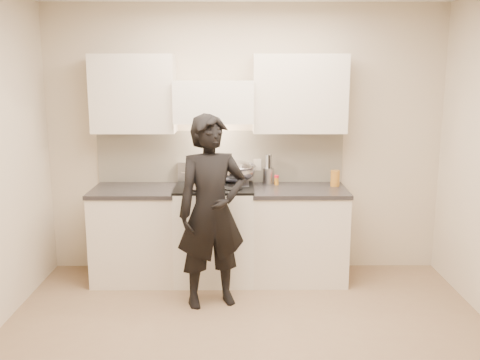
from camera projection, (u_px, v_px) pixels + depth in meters
name	position (u px, v px, depth m)	size (l,w,h in m)	color
ground_plane	(247.00, 349.00, 3.99)	(4.00, 4.00, 0.00)	#826A4C
room_shell	(240.00, 131.00, 4.04)	(4.04, 3.54, 2.70)	#C1B29D
stove	(215.00, 232.00, 5.29)	(0.76, 0.65, 0.96)	white
counter_right	(298.00, 233.00, 5.30)	(0.92, 0.67, 0.92)	beige
counter_left	(136.00, 234.00, 5.29)	(0.82, 0.67, 0.92)	beige
wok	(235.00, 171.00, 5.29)	(0.42, 0.51, 0.34)	#A7A7B6
stock_pot	(197.00, 180.00, 5.04)	(0.31, 0.31, 0.15)	#A7A7B6
utensil_crock	(268.00, 175.00, 5.41)	(0.11, 0.11, 0.29)	#A0A0A6
spice_jar	(277.00, 180.00, 5.35)	(0.04, 0.04, 0.10)	#C27A1C
oil_glass	(335.00, 178.00, 5.29)	(0.09, 0.09, 0.16)	#B06F22
person	(212.00, 212.00, 4.63)	(0.62, 0.41, 1.69)	black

